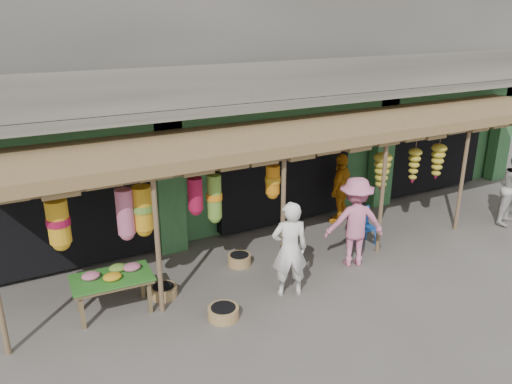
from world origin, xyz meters
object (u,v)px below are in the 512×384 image
flower_table (113,278)px  person_vendor (341,189)px  blue_chair (363,223)px  person_shopper (355,222)px  person_front (290,249)px

flower_table → person_vendor: bearing=16.1°
blue_chair → person_shopper: size_ratio=0.44×
person_shopper → blue_chair: bearing=-118.1°
person_vendor → person_shopper: person_shopper is taller
flower_table → blue_chair: (5.74, 0.13, -0.19)m
blue_chair → person_front: (-2.71, -1.11, 0.46)m
flower_table → person_vendor: (6.01, 1.36, 0.24)m
flower_table → person_front: person_front is taller
flower_table → person_shopper: (4.86, -0.59, 0.30)m
person_vendor → person_shopper: (-1.15, -1.95, 0.06)m
person_shopper → flower_table: bearing=15.4°
person_front → person_shopper: (1.84, 0.38, 0.03)m
person_front → person_vendor: person_front is taller
person_front → flower_table: bearing=0.7°
person_vendor → person_shopper: size_ratio=0.94×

